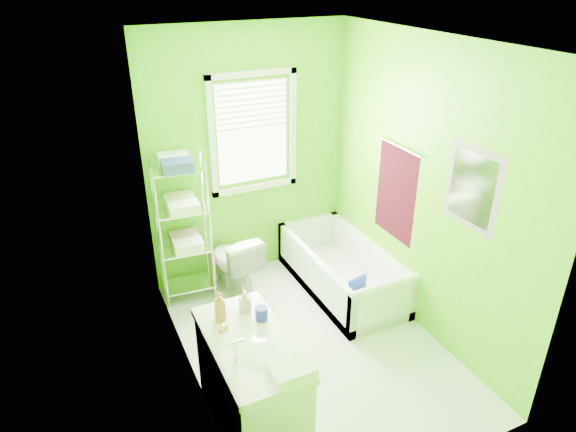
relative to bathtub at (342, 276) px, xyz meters
name	(u,v)px	position (x,y,z in m)	size (l,w,h in m)	color
ground	(312,344)	(-0.69, -0.64, -0.16)	(2.90, 2.90, 0.00)	silver
room_envelope	(316,185)	(-0.69, -0.64, 1.39)	(2.14, 2.94, 2.62)	#52AF08
window	(253,127)	(-0.64, 0.78, 1.45)	(0.92, 0.05, 1.22)	white
door	(235,364)	(-1.72, -1.64, 0.84)	(0.09, 0.80, 2.00)	white
right_wall_decor	(423,190)	(0.35, -0.66, 1.16)	(0.04, 1.48, 1.17)	#3A0613
bathtub	(342,276)	(0.00, 0.00, 0.00)	(0.73, 1.56, 0.51)	white
toilet	(234,263)	(-1.02, 0.43, 0.18)	(0.38, 0.67, 0.68)	white
vanity	(252,381)	(-1.48, -1.24, 0.26)	(0.53, 1.03, 1.01)	silver
wire_shelf_unit	(184,215)	(-1.45, 0.56, 0.75)	(0.52, 0.42, 1.50)	silver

